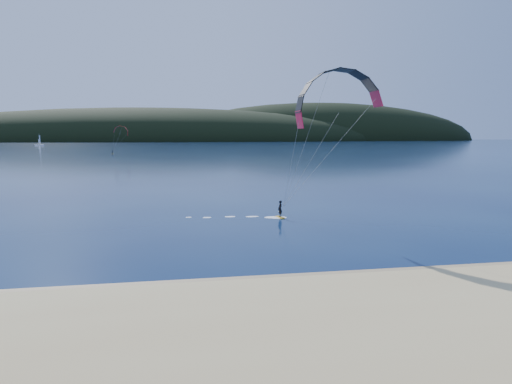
% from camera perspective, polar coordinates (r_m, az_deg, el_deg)
% --- Properties ---
extents(ground, '(1800.00, 1800.00, 0.00)m').
position_cam_1_polar(ground, '(22.47, -7.44, -16.42)').
color(ground, '#071438').
rests_on(ground, ground).
extents(wet_sand, '(220.00, 2.50, 0.10)m').
position_cam_1_polar(wet_sand, '(26.63, -7.81, -12.40)').
color(wet_sand, '#947A56').
rests_on(wet_sand, ground).
extents(headland, '(1200.00, 310.00, 140.00)m').
position_cam_1_polar(headland, '(765.87, -9.45, 6.79)').
color(headland, black).
rests_on(headland, ground).
extents(kitesurfer_near, '(20.87, 6.34, 14.86)m').
position_cam_1_polar(kitesurfer_near, '(45.30, 10.70, 10.04)').
color(kitesurfer_near, gold).
rests_on(kitesurfer_near, ground).
extents(kitesurfer_far, '(9.40, 5.54, 12.93)m').
position_cam_1_polar(kitesurfer_far, '(221.97, -17.67, 7.53)').
color(kitesurfer_far, gold).
rests_on(kitesurfer_far, ground).
extents(sailboat, '(7.53, 4.89, 10.79)m').
position_cam_1_polar(sailboat, '(436.05, -27.00, 5.66)').
color(sailboat, white).
rests_on(sailboat, ground).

